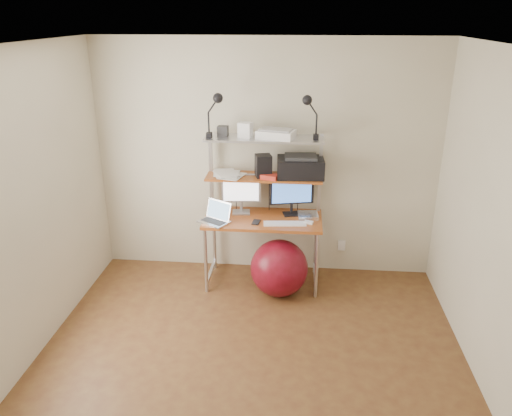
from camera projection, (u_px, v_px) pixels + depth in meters
The scene contains 20 objects.
room at pixel (248, 229), 3.59m from camera, with size 3.60×3.60×3.60m.
computer_desk at pixel (264, 196), 5.09m from camera, with size 1.20×0.60×1.57m.
wall_outlet at pixel (342, 245), 5.52m from camera, with size 0.08×0.01×0.12m, color white.
monitor_silver at pixel (241, 191), 5.17m from camera, with size 0.41×0.16×0.45m.
monitor_black at pixel (292, 193), 5.13m from camera, with size 0.45×0.17×0.46m.
laptop at pixel (216, 217), 5.01m from camera, with size 0.38×0.36×0.26m.
keyboard at pixel (285, 224), 4.96m from camera, with size 0.42×0.12×0.01m, color white.
mouse at pixel (309, 222), 4.97m from camera, with size 0.09×0.05×0.02m, color white.
mac_mini at pixel (308, 215), 5.13m from camera, with size 0.20×0.20×0.04m, color silver.
phone at pixel (256, 222), 5.00m from camera, with size 0.07×0.13×0.01m, color black.
printer at pixel (300, 167), 5.03m from camera, with size 0.48×0.34×0.22m.
nas_cube at pixel (263, 166), 5.02m from camera, with size 0.15×0.15×0.23m, color black.
red_box at pixel (270, 177), 4.98m from camera, with size 0.17×0.11×0.05m, color red.
scanner at pixel (276, 134), 4.88m from camera, with size 0.40×0.31×0.09m.
box_white at pixel (245, 130), 4.90m from camera, with size 0.13×0.11×0.15m, color white.
box_grey at pixel (223, 131), 4.97m from camera, with size 0.10×0.10×0.10m, color #303133.
clip_lamp_left at pixel (216, 106), 4.78m from camera, with size 0.18×0.10×0.44m.
clip_lamp_right at pixel (309, 107), 4.73m from camera, with size 0.17×0.10×0.43m.
exercise_ball at pixel (279, 268), 5.05m from camera, with size 0.58×0.58×0.58m, color maroon.
paper_stack at pixel (227, 174), 5.10m from camera, with size 0.37×0.41×0.02m.
Camera 1 is at (0.35, -3.26, 2.71)m, focal length 35.00 mm.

